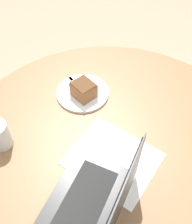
{
  "coord_description": "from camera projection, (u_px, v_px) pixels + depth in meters",
  "views": [
    {
      "loc": [
        -0.18,
        0.49,
        1.56
      ],
      "look_at": [
        0.11,
        -0.1,
        0.77
      ],
      "focal_mm": 42.0,
      "sensor_mm": 36.0,
      "label": 1
    }
  ],
  "objects": [
    {
      "name": "plate",
      "position": [
        83.0,
        93.0,
        1.13
      ],
      "size": [
        0.23,
        0.23,
        0.01
      ],
      "color": "silver",
      "rests_on": "dining_table"
    },
    {
      "name": "ground_plane",
      "position": [
        106.0,
        214.0,
        1.53
      ],
      "size": [
        12.0,
        12.0,
        0.0
      ],
      "primitive_type": "plane",
      "color": "gray"
    },
    {
      "name": "dining_table",
      "position": [
        110.0,
        162.0,
        1.05
      ],
      "size": [
        1.22,
        1.22,
        0.73
      ],
      "color": "brown",
      "rests_on": "ground_plane"
    },
    {
      "name": "laptop",
      "position": [
        93.0,
        204.0,
        0.78
      ],
      "size": [
        0.23,
        0.34,
        0.25
      ],
      "rotation": [
        0.0,
        0.0,
        4.74
      ],
      "color": "#2D2D2D",
      "rests_on": "dining_table"
    },
    {
      "name": "cake_slice",
      "position": [
        84.0,
        90.0,
        1.09
      ],
      "size": [
        0.11,
        0.11,
        0.07
      ],
      "rotation": [
        0.0,
        0.0,
        5.91
      ],
      "color": "brown",
      "rests_on": "plate"
    },
    {
      "name": "fork",
      "position": [
        77.0,
        86.0,
        1.15
      ],
      "size": [
        0.16,
        0.1,
        0.0
      ],
      "rotation": [
        0.0,
        0.0,
        5.76
      ],
      "color": "silver",
      "rests_on": "plate"
    },
    {
      "name": "paper_document",
      "position": [
        113.0,
        159.0,
        0.93
      ],
      "size": [
        0.33,
        0.29,
        0.0
      ],
      "rotation": [
        0.0,
        0.0,
        -0.14
      ],
      "color": "white",
      "rests_on": "dining_table"
    }
  ]
}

